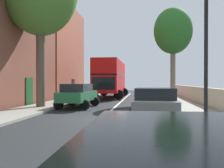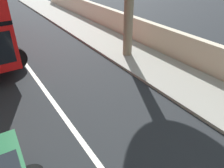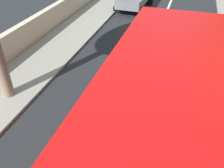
# 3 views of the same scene
# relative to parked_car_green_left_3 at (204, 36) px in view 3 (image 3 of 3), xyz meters

# --- Properties ---
(ground_plane) EXTENTS (84.00, 84.00, 0.00)m
(ground_plane) POSITION_rel_parked_car_green_left_3_xyz_m (2.50, -5.05, -0.94)
(ground_plane) COLOR black
(road_centre_line) EXTENTS (0.16, 54.00, 0.01)m
(road_centre_line) POSITION_rel_parked_car_green_left_3_xyz_m (2.50, -5.05, -0.94)
(road_centre_line) COLOR silver
(road_centre_line) RESTS_ON ground
(sidewalk_right) EXTENTS (2.60, 60.00, 0.12)m
(sidewalk_right) POSITION_rel_parked_car_green_left_3_xyz_m (7.40, -5.05, -0.88)
(sidewalk_right) COLOR gray
(sidewalk_right) RESTS_ON ground
(parked_car_green_left_3) EXTENTS (2.53, 4.54, 1.65)m
(parked_car_green_left_3) POSITION_rel_parked_car_green_left_3_xyz_m (0.00, 0.00, 0.00)
(parked_car_green_left_3) COLOR #1E6038
(parked_car_green_left_3) RESTS_ON ground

